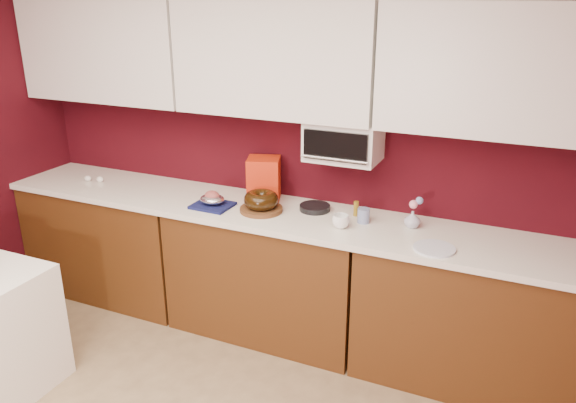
{
  "coord_description": "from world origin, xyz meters",
  "views": [
    {
      "loc": [
        1.52,
        -1.14,
        2.23
      ],
      "look_at": [
        0.19,
        1.84,
        1.02
      ],
      "focal_mm": 35.0,
      "sensor_mm": 36.0,
      "label": 1
    }
  ],
  "objects_px": {
    "bundt_cake": "(261,200)",
    "flower_vase": "(412,218)",
    "toaster_oven": "(344,140)",
    "coffee_mug": "(341,220)",
    "blue_jar": "(364,216)",
    "foil_ham_nest": "(212,199)",
    "pandoro_box": "(264,179)"
  },
  "relations": [
    {
      "from": "blue_jar",
      "to": "flower_vase",
      "type": "distance_m",
      "value": 0.29
    },
    {
      "from": "bundt_cake",
      "to": "coffee_mug",
      "type": "xyz_separation_m",
      "value": [
        0.56,
        -0.05,
        -0.03
      ]
    },
    {
      "from": "coffee_mug",
      "to": "blue_jar",
      "type": "relative_size",
      "value": 1.1
    },
    {
      "from": "toaster_oven",
      "to": "flower_vase",
      "type": "bearing_deg",
      "value": -8.6
    },
    {
      "from": "blue_jar",
      "to": "toaster_oven",
      "type": "bearing_deg",
      "value": 147.14
    },
    {
      "from": "blue_jar",
      "to": "pandoro_box",
      "type": "bearing_deg",
      "value": 170.39
    },
    {
      "from": "foil_ham_nest",
      "to": "blue_jar",
      "type": "xyz_separation_m",
      "value": [
        0.99,
        0.15,
        -0.01
      ]
    },
    {
      "from": "toaster_oven",
      "to": "flower_vase",
      "type": "xyz_separation_m",
      "value": [
        0.48,
        -0.07,
        -0.42
      ]
    },
    {
      "from": "bundt_cake",
      "to": "blue_jar",
      "type": "distance_m",
      "value": 0.67
    },
    {
      "from": "coffee_mug",
      "to": "blue_jar",
      "type": "xyz_separation_m",
      "value": [
        0.1,
        0.14,
        -0.0
      ]
    },
    {
      "from": "foil_ham_nest",
      "to": "flower_vase",
      "type": "distance_m",
      "value": 1.3
    },
    {
      "from": "toaster_oven",
      "to": "pandoro_box",
      "type": "xyz_separation_m",
      "value": [
        -0.56,
        0.01,
        -0.33
      ]
    },
    {
      "from": "foil_ham_nest",
      "to": "flower_vase",
      "type": "height_order",
      "value": "flower_vase"
    },
    {
      "from": "toaster_oven",
      "to": "blue_jar",
      "type": "distance_m",
      "value": 0.48
    },
    {
      "from": "coffee_mug",
      "to": "flower_vase",
      "type": "distance_m",
      "value": 0.43
    },
    {
      "from": "bundt_cake",
      "to": "toaster_oven",
      "type": "bearing_deg",
      "value": 23.53
    },
    {
      "from": "toaster_oven",
      "to": "flower_vase",
      "type": "height_order",
      "value": "toaster_oven"
    },
    {
      "from": "bundt_cake",
      "to": "flower_vase",
      "type": "bearing_deg",
      "value": 8.14
    },
    {
      "from": "foil_ham_nest",
      "to": "pandoro_box",
      "type": "relative_size",
      "value": 0.58
    },
    {
      "from": "toaster_oven",
      "to": "bundt_cake",
      "type": "height_order",
      "value": "toaster_oven"
    },
    {
      "from": "blue_jar",
      "to": "flower_vase",
      "type": "bearing_deg",
      "value": 9.23
    },
    {
      "from": "toaster_oven",
      "to": "pandoro_box",
      "type": "height_order",
      "value": "toaster_oven"
    },
    {
      "from": "foil_ham_nest",
      "to": "blue_jar",
      "type": "relative_size",
      "value": 1.86
    },
    {
      "from": "foil_ham_nest",
      "to": "toaster_oven",
      "type": "bearing_deg",
      "value": 18.33
    },
    {
      "from": "blue_jar",
      "to": "flower_vase",
      "type": "xyz_separation_m",
      "value": [
        0.29,
        0.05,
        0.01
      ]
    },
    {
      "from": "bundt_cake",
      "to": "flower_vase",
      "type": "height_order",
      "value": "bundt_cake"
    },
    {
      "from": "bundt_cake",
      "to": "flower_vase",
      "type": "xyz_separation_m",
      "value": [
        0.95,
        0.14,
        -0.02
      ]
    },
    {
      "from": "pandoro_box",
      "to": "flower_vase",
      "type": "distance_m",
      "value": 1.05
    },
    {
      "from": "bundt_cake",
      "to": "blue_jar",
      "type": "relative_size",
      "value": 2.47
    },
    {
      "from": "toaster_oven",
      "to": "pandoro_box",
      "type": "relative_size",
      "value": 1.53
    },
    {
      "from": "flower_vase",
      "to": "pandoro_box",
      "type": "bearing_deg",
      "value": 175.63
    },
    {
      "from": "toaster_oven",
      "to": "bundt_cake",
      "type": "xyz_separation_m",
      "value": [
        -0.48,
        -0.21,
        -0.39
      ]
    }
  ]
}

